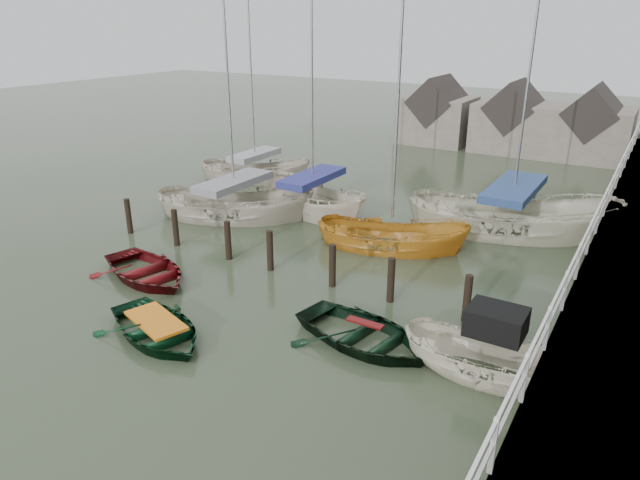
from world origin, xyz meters
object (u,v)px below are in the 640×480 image
Objects in this scene: rowboat_red at (147,279)px; sailboat_d at (509,231)px; sailboat_e at (255,179)px; sailboat_a at (236,216)px; sailboat_c at (391,247)px; rowboat_dkgreen at (364,344)px; motorboat at (488,373)px; sailboat_b at (313,210)px; rowboat_green at (158,338)px.

sailboat_d is (9.00, 10.43, 0.06)m from rowboat_red.
sailboat_a is at bearing -175.30° from sailboat_e.
sailboat_e reaches higher than rowboat_red.
sailboat_c is 5.10m from sailboat_d.
motorboat is (3.17, 0.21, 0.10)m from rowboat_dkgreen.
sailboat_a is 1.21× the size of sailboat_e.
rowboat_red is 6.41m from sailboat_a.
rowboat_red is 0.32× the size of sailboat_a.
rowboat_dkgreen is 11.05m from sailboat_b.
motorboat is 8.21m from sailboat_c.
rowboat_green is 8.47m from motorboat.
motorboat is 10.30m from sailboat_d.
sailboat_a reaches higher than rowboat_green.
sailboat_a is (-4.43, 8.71, 0.06)m from rowboat_green.
sailboat_a is at bearing 96.65° from sailboat_d.
rowboat_dkgreen is 0.39× the size of sailboat_e.
sailboat_b is (-6.94, 8.60, 0.06)m from rowboat_dkgreen.
rowboat_green is 0.30× the size of sailboat_a.
sailboat_e is at bearing 45.57° from rowboat_green.
rowboat_red reaches higher than rowboat_green.
sailboat_d is at bearing -7.09° from rowboat_green.
sailboat_c is at bearing -91.85° from sailboat_b.
sailboat_a is 5.97m from sailboat_e.
sailboat_e is (-15.34, 11.14, -0.03)m from motorboat.
sailboat_a reaches higher than sailboat_e.
rowboat_dkgreen is at bearing 94.12° from motorboat.
sailboat_d is (8.08, 1.71, -0.01)m from sailboat_b.
rowboat_green is 0.86× the size of motorboat.
sailboat_d reaches higher than rowboat_green.
sailboat_b is 1.18× the size of sailboat_e.
sailboat_c is (7.08, 0.30, -0.04)m from sailboat_a.
sailboat_d is 13.35m from sailboat_e.
sailboat_b is 5.91m from sailboat_e.
sailboat_e is (-9.99, 4.92, 0.04)m from sailboat_c.
motorboat is at bearing -138.87° from sailboat_a.
sailboat_b reaches higher than rowboat_red.
rowboat_green is 14.20m from sailboat_d.
sailboat_a is at bearing 44.74° from rowboat_green.
rowboat_green is 0.31× the size of sailboat_b.
sailboat_e is at bearing 54.37° from motorboat.
sailboat_b is at bearing -142.22° from sailboat_e.
rowboat_green is at bearing 109.53° from motorboat.
rowboat_red is 0.34× the size of sailboat_d.
rowboat_dkgreen is (4.83, 2.57, 0.00)m from rowboat_green.
sailboat_d is at bearing -25.14° from rowboat_red.
motorboat is 0.36× the size of sailboat_d.
rowboat_dkgreen is at bearing -44.22° from rowboat_green.
rowboat_green is at bearing -176.40° from sailboat_a.
rowboat_red is 8.76m from sailboat_b.
sailboat_e reaches higher than motorboat.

